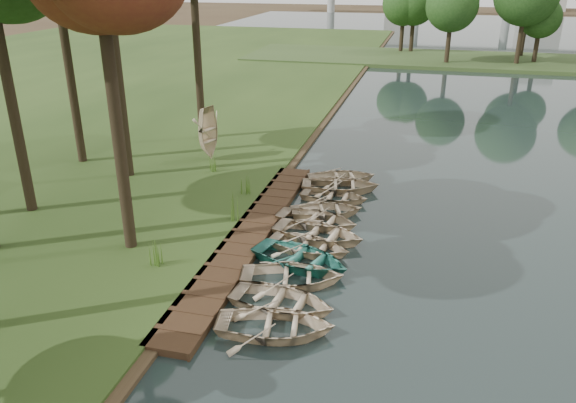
% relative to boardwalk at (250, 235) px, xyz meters
% --- Properties ---
extents(ground, '(300.00, 300.00, 0.00)m').
position_rel_boardwalk_xyz_m(ground, '(1.60, 0.00, -0.15)').
color(ground, '#3D2F1D').
extents(boardwalk, '(1.60, 16.00, 0.30)m').
position_rel_boardwalk_xyz_m(boardwalk, '(0.00, 0.00, 0.00)').
color(boardwalk, '#352214').
rests_on(boardwalk, ground).
extents(peninsula, '(50.00, 14.00, 0.45)m').
position_rel_boardwalk_xyz_m(peninsula, '(9.60, 50.00, 0.08)').
color(peninsula, '#334820').
rests_on(peninsula, ground).
extents(far_trees, '(45.60, 5.60, 8.80)m').
position_rel_boardwalk_xyz_m(far_trees, '(6.27, 50.00, 6.28)').
color(far_trees, black).
rests_on(far_trees, peninsula).
extents(rowboat_0, '(4.02, 3.14, 0.76)m').
position_rel_boardwalk_xyz_m(rowboat_0, '(2.79, -6.12, 0.28)').
color(rowboat_0, beige).
rests_on(rowboat_0, water).
extents(rowboat_1, '(3.76, 2.86, 0.73)m').
position_rel_boardwalk_xyz_m(rowboat_1, '(2.65, -4.79, 0.26)').
color(rowboat_1, beige).
rests_on(rowboat_1, water).
extents(rowboat_2, '(4.10, 3.27, 0.76)m').
position_rel_boardwalk_xyz_m(rowboat_2, '(2.59, -3.15, 0.28)').
color(rowboat_2, beige).
rests_on(rowboat_2, water).
extents(rowboat_3, '(4.51, 3.79, 0.80)m').
position_rel_boardwalk_xyz_m(rowboat_3, '(2.59, -1.85, 0.30)').
color(rowboat_3, '#2E8272').
rests_on(rowboat_3, water).
extents(rowboat_4, '(3.69, 2.93, 0.69)m').
position_rel_boardwalk_xyz_m(rowboat_4, '(2.65, -0.67, 0.24)').
color(rowboat_4, beige).
rests_on(rowboat_4, water).
extents(rowboat_5, '(4.22, 3.33, 0.79)m').
position_rel_boardwalk_xyz_m(rowboat_5, '(2.80, 0.42, 0.30)').
color(rowboat_5, beige).
rests_on(rowboat_5, water).
extents(rowboat_6, '(3.93, 3.08, 0.74)m').
position_rel_boardwalk_xyz_m(rowboat_6, '(2.47, 1.76, 0.27)').
color(rowboat_6, beige).
rests_on(rowboat_6, water).
extents(rowboat_7, '(3.80, 3.23, 0.67)m').
position_rel_boardwalk_xyz_m(rowboat_7, '(2.68, 2.93, 0.23)').
color(rowboat_7, beige).
rests_on(rowboat_7, water).
extents(rowboat_8, '(3.38, 2.53, 0.67)m').
position_rel_boardwalk_xyz_m(rowboat_8, '(2.71, 4.65, 0.23)').
color(rowboat_8, beige).
rests_on(rowboat_8, water).
extents(rowboat_9, '(4.28, 3.39, 0.80)m').
position_rel_boardwalk_xyz_m(rowboat_9, '(2.79, 6.00, 0.30)').
color(rowboat_9, beige).
rests_on(rowboat_9, water).
extents(rowboat_10, '(4.18, 3.59, 0.73)m').
position_rel_boardwalk_xyz_m(rowboat_10, '(2.66, 7.27, 0.26)').
color(rowboat_10, beige).
rests_on(rowboat_10, water).
extents(stored_rowboat, '(3.52, 2.93, 0.63)m').
position_rel_boardwalk_xyz_m(stored_rowboat, '(-5.07, 8.38, 0.47)').
color(stored_rowboat, beige).
rests_on(stored_rowboat, bank).
extents(reeds_0, '(0.60, 0.60, 1.03)m').
position_rel_boardwalk_xyz_m(reeds_0, '(-2.48, -3.53, 0.67)').
color(reeds_0, '#3F661E').
rests_on(reeds_0, bank).
extents(reeds_1, '(0.60, 0.60, 1.12)m').
position_rel_boardwalk_xyz_m(reeds_1, '(-1.00, 1.02, 0.71)').
color(reeds_1, '#3F661E').
rests_on(reeds_1, bank).
extents(reeds_2, '(0.60, 0.60, 0.92)m').
position_rel_boardwalk_xyz_m(reeds_2, '(-4.17, 6.65, 0.61)').
color(reeds_2, '#3F661E').
rests_on(reeds_2, bank).
extents(reeds_3, '(0.60, 0.60, 0.87)m').
position_rel_boardwalk_xyz_m(reeds_3, '(-1.47, 3.97, 0.59)').
color(reeds_3, '#3F661E').
rests_on(reeds_3, bank).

